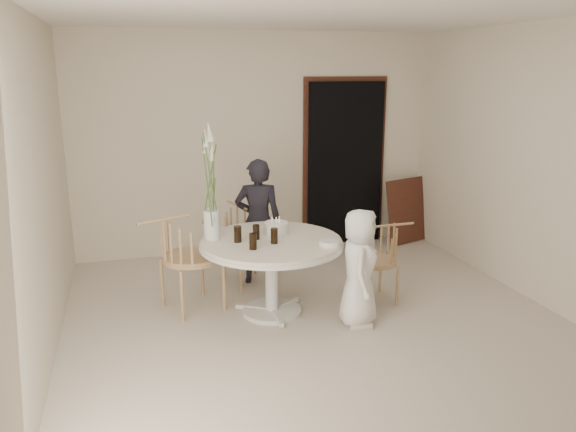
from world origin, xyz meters
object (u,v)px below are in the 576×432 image
object	(u,v)px
girl	(258,222)
flower_vase	(211,195)
birthday_cake	(276,228)
chair_left	(178,250)
chair_far	(242,232)
boy	(359,268)
chair_right	(383,251)
table	(272,251)

from	to	relation	value
girl	flower_vase	bearing A→B (deg)	62.09
girl	birthday_cake	bearing A→B (deg)	107.03
chair_left	birthday_cake	world-z (taller)	chair_left
chair_far	boy	world-z (taller)	boy
chair_right	flower_vase	world-z (taller)	flower_vase
chair_far	table	bearing A→B (deg)	-101.69
boy	table	bearing A→B (deg)	78.77
chair_left	birthday_cake	xyz separation A→B (m)	(0.93, -0.09, 0.17)
chair_left	boy	distance (m)	1.69
table	flower_vase	xyz separation A→B (m)	(-0.52, 0.18, 0.53)
table	chair_right	bearing A→B (deg)	-0.27
table	chair_left	bearing A→B (deg)	161.54
boy	flower_vase	xyz separation A→B (m)	(-1.21, 0.62, 0.61)
boy	birthday_cake	distance (m)	0.90
girl	boy	size ratio (longest dim) A/B	1.26
table	boy	size ratio (longest dim) A/B	1.24
birthday_cake	boy	bearing A→B (deg)	-46.84
chair_far	flower_vase	xyz separation A→B (m)	(-0.44, -0.78, 0.61)
flower_vase	chair_left	bearing A→B (deg)	161.94
girl	boy	distance (m)	1.42
chair_far	birthday_cake	distance (m)	0.82
birthday_cake	chair_right	bearing A→B (deg)	-10.60
girl	flower_vase	distance (m)	0.99
table	chair_far	size ratio (longest dim) A/B	1.59
flower_vase	boy	bearing A→B (deg)	-27.06
chair_left	flower_vase	size ratio (longest dim) A/B	0.88
boy	chair_right	bearing A→B (deg)	-24.19
girl	birthday_cake	size ratio (longest dim) A/B	5.96
chair_right	girl	distance (m)	1.36
chair_left	flower_vase	bearing A→B (deg)	-128.13
birthday_cake	girl	bearing A→B (deg)	92.57
birthday_cake	flower_vase	bearing A→B (deg)	-178.77
boy	flower_vase	bearing A→B (deg)	84.36
chair_right	chair_left	bearing A→B (deg)	-99.59
girl	birthday_cake	distance (m)	0.64
table	boy	distance (m)	0.83
chair_right	chair_left	xyz separation A→B (m)	(-1.97, 0.28, 0.11)
girl	boy	xyz separation A→B (m)	(0.62, -1.27, -0.14)
flower_vase	table	bearing A→B (deg)	-18.69
table	birthday_cake	distance (m)	0.27
table	chair_far	world-z (taller)	chair_far
table	birthday_cake	xyz separation A→B (m)	(0.10, 0.19, 0.17)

